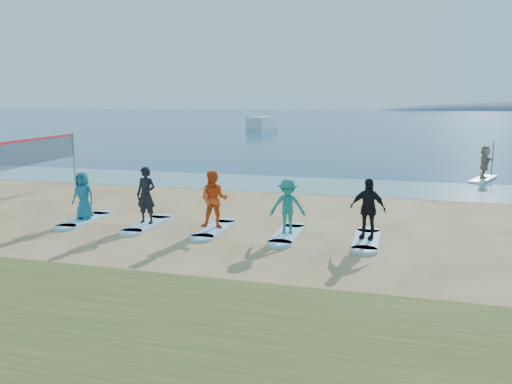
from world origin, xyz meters
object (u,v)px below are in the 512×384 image
(student_2, at_px, (214,200))
(surfboard_3, at_px, (287,234))
(student_0, at_px, (83,195))
(surfboard_4, at_px, (366,240))
(surfboard_1, at_px, (147,224))
(student_1, at_px, (146,195))
(volleyball_net, at_px, (19,155))
(paddleboarder, at_px, (485,162))
(paddleboard, at_px, (483,179))
(boat_offshore_a, at_px, (262,129))
(student_3, at_px, (288,206))
(student_4, at_px, (368,209))
(surfboard_2, at_px, (214,229))
(surfboard_0, at_px, (85,220))

(student_2, distance_m, surfboard_3, 2.49)
(student_0, xyz_separation_m, surfboard_4, (9.23, 0.00, -0.84))
(surfboard_1, bearing_deg, student_1, 0.00)
(volleyball_net, distance_m, paddleboarder, 21.81)
(paddleboard, bearing_deg, boat_offshore_a, 138.61)
(student_1, bearing_deg, boat_offshore_a, 108.06)
(paddleboard, bearing_deg, student_3, -97.26)
(paddleboard, relative_size, student_4, 1.73)
(surfboard_2, relative_size, surfboard_3, 1.00)
(paddleboarder, height_order, surfboard_3, paddleboarder)
(paddleboarder, xyz_separation_m, surfboard_4, (-5.10, -13.38, -0.91))
(surfboard_2, bearing_deg, surfboard_0, 180.00)
(boat_offshore_a, relative_size, surfboard_4, 3.69)
(surfboard_2, bearing_deg, student_3, 0.00)
(student_1, height_order, student_4, student_1)
(student_3, relative_size, student_4, 0.93)
(student_2, relative_size, student_3, 1.10)
(student_4, bearing_deg, paddleboard, 83.71)
(paddleboarder, distance_m, student_1, 17.99)
(surfboard_1, relative_size, surfboard_3, 1.00)
(paddleboard, height_order, student_1, student_1)
(surfboard_0, height_order, student_3, student_3)
(volleyball_net, height_order, paddleboarder, volleyball_net)
(boat_offshore_a, height_order, surfboard_2, boat_offshore_a)
(student_0, bearing_deg, student_2, 0.41)
(surfboard_2, relative_size, student_4, 1.27)
(paddleboard, xyz_separation_m, student_4, (-5.10, -13.38, 0.90))
(student_1, bearing_deg, student_2, 6.51)
(surfboard_2, bearing_deg, student_0, 180.00)
(paddleboarder, xyz_separation_m, student_1, (-12.02, -13.38, 0.05))
(surfboard_1, bearing_deg, student_2, 0.00)
(paddleboard, xyz_separation_m, boat_offshore_a, (-24.70, 48.68, -0.06))
(surfboard_1, bearing_deg, surfboard_2, 0.00)
(surfboard_1, bearing_deg, paddleboard, 48.06)
(volleyball_net, height_order, surfboard_2, volleyball_net)
(paddleboarder, distance_m, student_0, 19.61)
(volleyball_net, distance_m, surfboard_2, 9.45)
(volleyball_net, height_order, surfboard_3, volleyball_net)
(paddleboard, distance_m, student_2, 16.56)
(surfboard_4, distance_m, student_4, 0.91)
(paddleboard, distance_m, boat_offshore_a, 54.59)
(paddleboarder, bearing_deg, surfboard_3, 170.07)
(surfboard_2, height_order, surfboard_3, same)
(student_0, distance_m, student_1, 2.31)
(surfboard_0, height_order, surfboard_4, same)
(student_2, bearing_deg, student_0, 170.68)
(paddleboard, bearing_deg, student_0, -115.25)
(surfboard_0, distance_m, student_4, 9.27)
(surfboard_1, distance_m, student_2, 2.49)
(student_1, xyz_separation_m, surfboard_4, (6.92, 0.00, -0.96))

